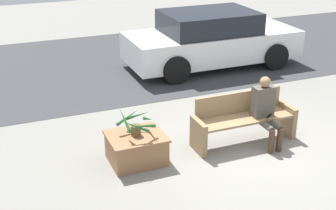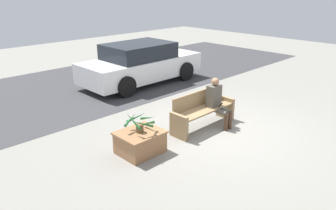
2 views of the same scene
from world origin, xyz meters
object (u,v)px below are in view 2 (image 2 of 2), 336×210
planter_box (140,141)px  parked_car (141,63)px  bench (202,110)px  potted_plant (140,123)px  person_seated (217,100)px

planter_box → parked_car: 5.32m
planter_box → parked_car: size_ratio=0.21×
bench → planter_box: 2.00m
planter_box → potted_plant: bearing=-39.2°
bench → parked_car: (1.43, 4.08, 0.29)m
person_seated → potted_plant: 2.33m
potted_plant → parked_car: parked_car is taller
bench → person_seated: 0.45m
potted_plant → parked_car: 5.30m
potted_plant → parked_car: size_ratio=0.14×
bench → potted_plant: (-1.99, 0.03, 0.26)m
person_seated → potted_plant: size_ratio=1.98×
bench → potted_plant: potted_plant is taller
planter_box → person_seated: bearing=-5.7°
planter_box → potted_plant: 0.43m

